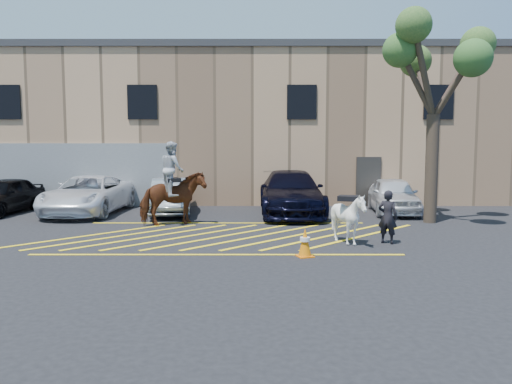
{
  "coord_description": "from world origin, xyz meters",
  "views": [
    {
      "loc": [
        1.02,
        -15.17,
        2.81
      ],
      "look_at": [
        1.0,
        0.2,
        1.3
      ],
      "focal_mm": 35.0,
      "sensor_mm": 36.0,
      "label": 1
    }
  ],
  "objects_px": {
    "car_blue_suv": "(291,193)",
    "handler": "(388,217)",
    "mounted_bay": "(173,192)",
    "saddled_white": "(348,218)",
    "car_white_pickup": "(88,195)",
    "car_white_suv": "(393,195)",
    "tree": "(435,59)",
    "traffic_cone": "(305,242)",
    "car_black_suv": "(2,196)",
    "car_silver_sedan": "(171,196)"
  },
  "relations": [
    {
      "from": "car_white_pickup",
      "to": "mounted_bay",
      "type": "distance_m",
      "value": 4.78
    },
    {
      "from": "car_blue_suv",
      "to": "mounted_bay",
      "type": "bearing_deg",
      "value": -148.25
    },
    {
      "from": "car_white_pickup",
      "to": "saddled_white",
      "type": "bearing_deg",
      "value": -30.74
    },
    {
      "from": "tree",
      "to": "handler",
      "type": "bearing_deg",
      "value": -123.64
    },
    {
      "from": "car_black_suv",
      "to": "traffic_cone",
      "type": "relative_size",
      "value": 5.86
    },
    {
      "from": "car_blue_suv",
      "to": "mounted_bay",
      "type": "height_order",
      "value": "mounted_bay"
    },
    {
      "from": "car_white_pickup",
      "to": "saddled_white",
      "type": "relative_size",
      "value": 3.33
    },
    {
      "from": "car_white_pickup",
      "to": "car_blue_suv",
      "type": "xyz_separation_m",
      "value": [
        8.08,
        -0.14,
        0.1
      ]
    },
    {
      "from": "car_white_pickup",
      "to": "car_white_suv",
      "type": "bearing_deg",
      "value": 3.28
    },
    {
      "from": "handler",
      "to": "mounted_bay",
      "type": "distance_m",
      "value": 7.28
    },
    {
      "from": "car_white_suv",
      "to": "mounted_bay",
      "type": "xyz_separation_m",
      "value": [
        -8.38,
        -3.01,
        0.44
      ]
    },
    {
      "from": "saddled_white",
      "to": "car_silver_sedan",
      "type": "bearing_deg",
      "value": 134.7
    },
    {
      "from": "car_black_suv",
      "to": "car_white_pickup",
      "type": "xyz_separation_m",
      "value": [
        3.43,
        0.04,
        0.03
      ]
    },
    {
      "from": "car_black_suv",
      "to": "car_white_pickup",
      "type": "bearing_deg",
      "value": 6.78
    },
    {
      "from": "car_black_suv",
      "to": "car_silver_sedan",
      "type": "xyz_separation_m",
      "value": [
        6.75,
        0.02,
        -0.02
      ]
    },
    {
      "from": "car_blue_suv",
      "to": "car_silver_sedan",
      "type": "bearing_deg",
      "value": 178.04
    },
    {
      "from": "car_black_suv",
      "to": "tree",
      "type": "height_order",
      "value": "tree"
    },
    {
      "from": "car_blue_suv",
      "to": "tree",
      "type": "height_order",
      "value": "tree"
    },
    {
      "from": "car_white_pickup",
      "to": "car_silver_sedan",
      "type": "bearing_deg",
      "value": 2.02
    },
    {
      "from": "car_white_pickup",
      "to": "car_silver_sedan",
      "type": "relative_size",
      "value": 1.26
    },
    {
      "from": "car_white_suv",
      "to": "handler",
      "type": "height_order",
      "value": "handler"
    },
    {
      "from": "car_silver_sedan",
      "to": "handler",
      "type": "bearing_deg",
      "value": -47.28
    },
    {
      "from": "car_black_suv",
      "to": "tree",
      "type": "xyz_separation_m",
      "value": [
        16.3,
        -2.21,
        4.96
      ]
    },
    {
      "from": "saddled_white",
      "to": "traffic_cone",
      "type": "height_order",
      "value": "saddled_white"
    },
    {
      "from": "car_blue_suv",
      "to": "handler",
      "type": "bearing_deg",
      "value": -68.82
    },
    {
      "from": "car_white_suv",
      "to": "mounted_bay",
      "type": "distance_m",
      "value": 8.91
    },
    {
      "from": "handler",
      "to": "tree",
      "type": "height_order",
      "value": "tree"
    },
    {
      "from": "car_white_pickup",
      "to": "traffic_cone",
      "type": "distance_m",
      "value": 10.99
    },
    {
      "from": "saddled_white",
      "to": "car_black_suv",
      "type": "bearing_deg",
      "value": 154.71
    },
    {
      "from": "car_white_pickup",
      "to": "car_blue_suv",
      "type": "height_order",
      "value": "car_blue_suv"
    },
    {
      "from": "handler",
      "to": "tree",
      "type": "xyz_separation_m",
      "value": [
        2.47,
        3.71,
        4.94
      ]
    },
    {
      "from": "car_blue_suv",
      "to": "tree",
      "type": "xyz_separation_m",
      "value": [
        4.79,
        -2.11,
        4.84
      ]
    },
    {
      "from": "car_black_suv",
      "to": "car_white_suv",
      "type": "relative_size",
      "value": 1.01
    },
    {
      "from": "car_silver_sedan",
      "to": "saddled_white",
      "type": "bearing_deg",
      "value": -52.56
    },
    {
      "from": "car_white_suv",
      "to": "saddled_white",
      "type": "relative_size",
      "value": 2.59
    },
    {
      "from": "mounted_bay",
      "to": "saddled_white",
      "type": "xyz_separation_m",
      "value": [
        5.43,
        -3.24,
        -0.43
      ]
    },
    {
      "from": "mounted_bay",
      "to": "car_white_pickup",
      "type": "bearing_deg",
      "value": 143.85
    },
    {
      "from": "handler",
      "to": "mounted_bay",
      "type": "height_order",
      "value": "mounted_bay"
    },
    {
      "from": "car_blue_suv",
      "to": "handler",
      "type": "height_order",
      "value": "car_blue_suv"
    },
    {
      "from": "car_white_pickup",
      "to": "handler",
      "type": "relative_size",
      "value": 3.6
    },
    {
      "from": "car_white_pickup",
      "to": "car_blue_suv",
      "type": "distance_m",
      "value": 8.08
    },
    {
      "from": "car_black_suv",
      "to": "car_blue_suv",
      "type": "bearing_deg",
      "value": 5.6
    },
    {
      "from": "car_white_suv",
      "to": "saddled_white",
      "type": "xyz_separation_m",
      "value": [
        -2.95,
        -6.24,
        0.01
      ]
    },
    {
      "from": "car_white_pickup",
      "to": "car_white_suv",
      "type": "height_order",
      "value": "car_white_pickup"
    },
    {
      "from": "car_black_suv",
      "to": "mounted_bay",
      "type": "xyz_separation_m",
      "value": [
        7.28,
        -2.77,
        0.43
      ]
    },
    {
      "from": "car_silver_sedan",
      "to": "car_white_pickup",
      "type": "bearing_deg",
      "value": 172.4
    },
    {
      "from": "car_black_suv",
      "to": "car_white_pickup",
      "type": "relative_size",
      "value": 0.79
    },
    {
      "from": "car_blue_suv",
      "to": "handler",
      "type": "relative_size",
      "value": 3.9
    },
    {
      "from": "car_white_suv",
      "to": "traffic_cone",
      "type": "relative_size",
      "value": 5.78
    },
    {
      "from": "mounted_bay",
      "to": "saddled_white",
      "type": "bearing_deg",
      "value": -30.79
    }
  ]
}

